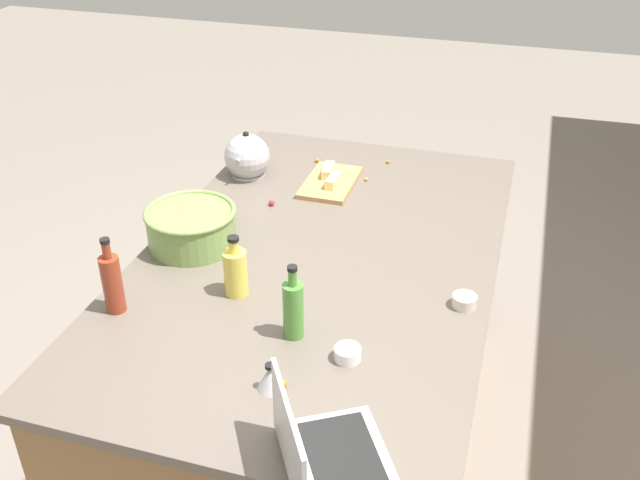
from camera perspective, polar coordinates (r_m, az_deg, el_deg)
ground_plane at (r=2.92m, az=0.00°, el=-16.20°), size 12.00×12.00×0.00m
island_counter at (r=2.61m, az=0.00°, el=-9.44°), size 1.85×1.13×0.90m
laptop at (r=1.61m, az=0.33°, el=-16.93°), size 0.38×0.35×0.22m
mixing_bowl_large at (r=2.39m, az=-10.21°, el=1.07°), size 0.30×0.30×0.13m
bottle_soy at (r=2.11m, az=-16.24°, el=-3.25°), size 0.06×0.06×0.24m
bottle_olive at (r=1.94m, az=-2.15°, el=-5.47°), size 0.06×0.06×0.23m
bottle_oil at (r=2.13m, az=-6.76°, el=-2.48°), size 0.07×0.07×0.19m
kettle at (r=2.84m, az=-5.84°, el=6.59°), size 0.21×0.18×0.20m
cutting_board at (r=2.78m, az=0.82°, el=4.61°), size 0.31×0.18×0.02m
butter_stick_left at (r=2.81m, az=0.65°, el=5.57°), size 0.11×0.05×0.04m
butter_stick_right at (r=2.74m, az=1.10°, el=4.79°), size 0.11×0.04×0.04m
ramekin_small at (r=2.13m, az=11.43°, el=-4.79°), size 0.07×0.07×0.04m
ramekin_medium at (r=1.90m, az=2.21°, el=-9.03°), size 0.07×0.07×0.04m
kitchen_timer at (r=1.81m, az=-3.99°, el=-10.87°), size 0.07×0.07×0.08m
candy_0 at (r=2.97m, az=5.44°, el=6.24°), size 0.01×0.01×0.01m
candy_1 at (r=2.85m, az=-5.00°, el=5.23°), size 0.02×0.02×0.02m
candy_2 at (r=2.35m, az=-9.96°, el=-1.26°), size 0.02×0.02×0.02m
candy_3 at (r=2.63m, az=-3.88°, el=2.98°), size 0.02×0.02×0.02m
candy_4 at (r=2.97m, az=-0.23°, el=6.37°), size 0.02×0.02×0.02m
candy_5 at (r=2.81m, az=3.72°, el=4.86°), size 0.01×0.01×0.01m
candy_6 at (r=1.83m, az=-2.95°, el=-11.36°), size 0.02×0.02×0.02m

